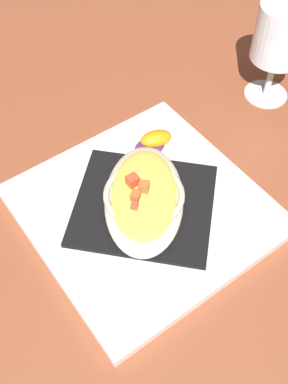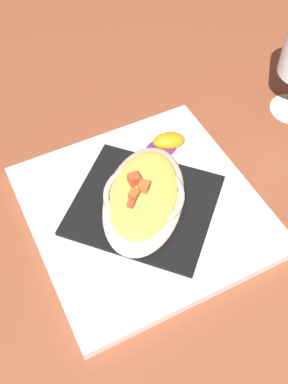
% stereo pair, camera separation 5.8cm
% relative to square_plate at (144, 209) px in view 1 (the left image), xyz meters
% --- Properties ---
extents(ground_plane, '(2.60, 2.60, 0.00)m').
position_rel_square_plate_xyz_m(ground_plane, '(0.00, 0.00, -0.01)').
color(ground_plane, brown).
extents(square_plate, '(0.35, 0.35, 0.01)m').
position_rel_square_plate_xyz_m(square_plate, '(0.00, 0.00, 0.00)').
color(square_plate, white).
rests_on(square_plate, ground_plane).
extents(folded_napkin, '(0.24, 0.23, 0.01)m').
position_rel_square_plate_xyz_m(folded_napkin, '(0.00, 0.00, 0.01)').
color(folded_napkin, black).
rests_on(folded_napkin, square_plate).
extents(gratin_dish, '(0.16, 0.20, 0.04)m').
position_rel_square_plate_xyz_m(gratin_dish, '(-0.00, 0.00, 0.03)').
color(gratin_dish, beige).
rests_on(gratin_dish, folded_napkin).
extents(orange_garnish, '(0.06, 0.05, 0.02)m').
position_rel_square_plate_xyz_m(orange_garnish, '(0.05, 0.10, 0.02)').
color(orange_garnish, '#5D2367').
rests_on(orange_garnish, square_plate).
extents(stemmed_glass, '(0.08, 0.08, 0.16)m').
position_rel_square_plate_xyz_m(stemmed_glass, '(0.28, 0.14, 0.10)').
color(stemmed_glass, white).
rests_on(stemmed_glass, ground_plane).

